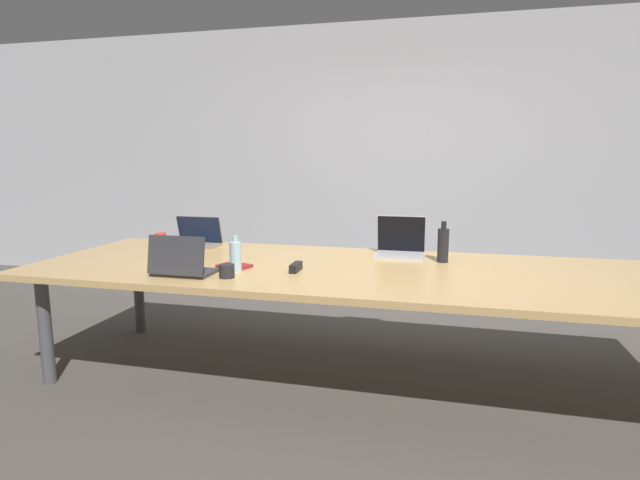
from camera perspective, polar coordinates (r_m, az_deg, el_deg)
ground_plane at (r=3.36m, az=4.84°, el=-15.77°), size 24.00×24.00×0.00m
curtain_wall at (r=5.37m, az=9.08°, el=9.05°), size 12.00×0.06×2.80m
conference_table at (r=3.12m, az=5.02°, el=-4.09°), size 4.24×1.36×0.75m
laptop_far_center at (r=3.53m, az=9.16°, el=-0.50°), size 0.33×0.27×0.27m
bottle_far_center at (r=3.36m, az=13.89°, el=-0.51°), size 0.07×0.07×0.27m
laptop_far_left at (r=3.98m, az=-13.86°, el=0.29°), size 0.36×0.23×0.23m
cup_far_left at (r=4.04m, az=-17.77°, el=0.03°), size 0.09×0.09×0.10m
laptop_near_left at (r=3.01m, az=-15.63°, el=-2.65°), size 0.35×0.24×0.24m
cup_near_left at (r=2.91m, az=-10.61°, el=-3.51°), size 0.09×0.09×0.08m
bottle_near_left at (r=3.04m, az=-9.64°, el=-1.82°), size 0.07×0.07×0.22m
stapler at (r=3.02m, az=-2.78°, el=-3.12°), size 0.05×0.15×0.05m
notebook at (r=3.16m, az=-9.76°, el=-2.96°), size 0.22×0.19×0.02m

